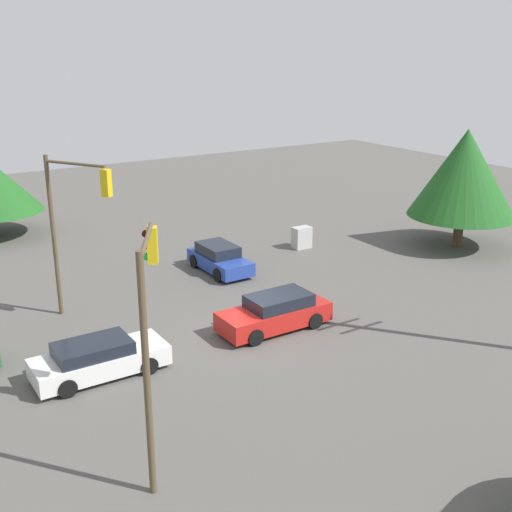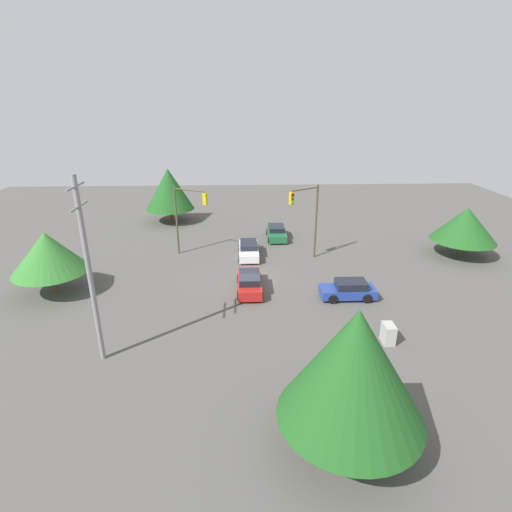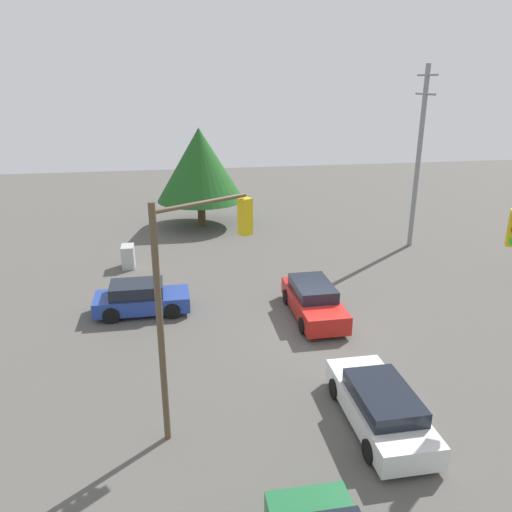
{
  "view_description": "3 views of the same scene",
  "coord_description": "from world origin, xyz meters",
  "px_view_note": "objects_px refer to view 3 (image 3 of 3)",
  "views": [
    {
      "loc": [
        -12.48,
        -19.82,
        10.98
      ],
      "look_at": [
        1.26,
        1.63,
        2.58
      ],
      "focal_mm": 45.0,
      "sensor_mm": 36.0,
      "label": 1
    },
    {
      "loc": [
        28.84,
        -0.72,
        13.79
      ],
      "look_at": [
        2.43,
        0.3,
        3.4
      ],
      "focal_mm": 28.0,
      "sensor_mm": 36.0,
      "label": 2
    },
    {
      "loc": [
        -17.74,
        5.62,
        9.59
      ],
      "look_at": [
        0.26,
        2.48,
        3.15
      ],
      "focal_mm": 35.0,
      "sensor_mm": 36.0,
      "label": 3
    }
  ],
  "objects_px": {
    "sedan_red": "(313,300)",
    "electrical_cabinet": "(128,256)",
    "sedan_white": "(380,406)",
    "traffic_signal_cross": "(194,277)",
    "sedan_blue": "(141,298)"
  },
  "relations": [
    {
      "from": "traffic_signal_cross",
      "to": "electrical_cabinet",
      "type": "bearing_deg",
      "value": 70.64
    },
    {
      "from": "sedan_white",
      "to": "sedan_red",
      "type": "bearing_deg",
      "value": 89.2
    },
    {
      "from": "sedan_blue",
      "to": "electrical_cabinet",
      "type": "distance_m",
      "value": 5.94
    },
    {
      "from": "electrical_cabinet",
      "to": "sedan_blue",
      "type": "bearing_deg",
      "value": -171.06
    },
    {
      "from": "sedan_blue",
      "to": "traffic_signal_cross",
      "type": "bearing_deg",
      "value": 14.51
    },
    {
      "from": "sedan_red",
      "to": "electrical_cabinet",
      "type": "bearing_deg",
      "value": -42.08
    },
    {
      "from": "sedan_white",
      "to": "electrical_cabinet",
      "type": "bearing_deg",
      "value": 118.81
    },
    {
      "from": "sedan_white",
      "to": "traffic_signal_cross",
      "type": "bearing_deg",
      "value": 168.23
    },
    {
      "from": "sedan_red",
      "to": "electrical_cabinet",
      "type": "xyz_separation_m",
      "value": [
        7.42,
        8.22,
        -0.09
      ]
    },
    {
      "from": "sedan_blue",
      "to": "sedan_white",
      "type": "bearing_deg",
      "value": 38.99
    },
    {
      "from": "sedan_red",
      "to": "sedan_white",
      "type": "distance_m",
      "value": 7.34
    },
    {
      "from": "traffic_signal_cross",
      "to": "sedan_blue",
      "type": "bearing_deg",
      "value": 73.0
    },
    {
      "from": "sedan_red",
      "to": "electrical_cabinet",
      "type": "distance_m",
      "value": 11.07
    },
    {
      "from": "sedan_white",
      "to": "electrical_cabinet",
      "type": "height_order",
      "value": "sedan_white"
    },
    {
      "from": "sedan_red",
      "to": "sedan_white",
      "type": "height_order",
      "value": "sedan_red"
    }
  ]
}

